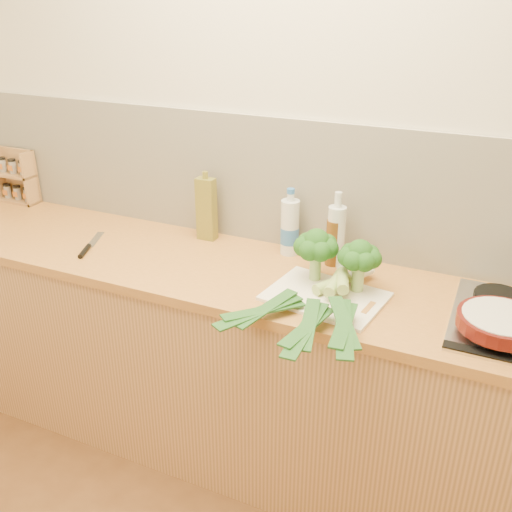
{
  "coord_description": "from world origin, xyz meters",
  "views": [
    {
      "loc": [
        0.81,
        -0.6,
        1.9
      ],
      "look_at": [
        0.04,
        1.1,
        1.02
      ],
      "focal_mm": 40.0,
      "sensor_mm": 36.0,
      "label": 1
    }
  ],
  "objects_px": {
    "skillet": "(502,322)",
    "spice_rack": "(17,179)",
    "chefs_knife": "(87,248)",
    "chopping_board": "(325,296)"
  },
  "relations": [
    {
      "from": "skillet",
      "to": "chefs_knife",
      "type": "bearing_deg",
      "value": -166.18
    },
    {
      "from": "chopping_board",
      "to": "chefs_knife",
      "type": "relative_size",
      "value": 1.48
    },
    {
      "from": "chefs_knife",
      "to": "skillet",
      "type": "height_order",
      "value": "skillet"
    },
    {
      "from": "skillet",
      "to": "spice_rack",
      "type": "height_order",
      "value": "spice_rack"
    },
    {
      "from": "chefs_knife",
      "to": "skillet",
      "type": "relative_size",
      "value": 0.7
    },
    {
      "from": "chopping_board",
      "to": "spice_rack",
      "type": "xyz_separation_m",
      "value": [
        -1.76,
        0.33,
        0.11
      ]
    },
    {
      "from": "chopping_board",
      "to": "spice_rack",
      "type": "height_order",
      "value": "spice_rack"
    },
    {
      "from": "spice_rack",
      "to": "chopping_board",
      "type": "bearing_deg",
      "value": -10.59
    },
    {
      "from": "chopping_board",
      "to": "skillet",
      "type": "xyz_separation_m",
      "value": [
        0.58,
        -0.03,
        0.06
      ]
    },
    {
      "from": "skillet",
      "to": "spice_rack",
      "type": "relative_size",
      "value": 1.42
    }
  ]
}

